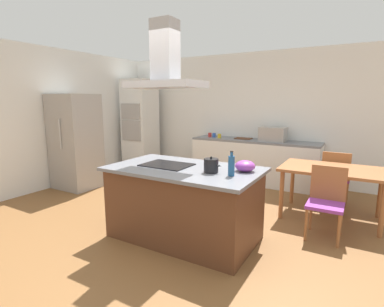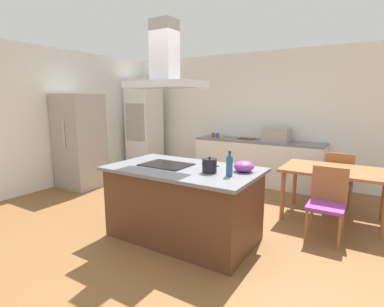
% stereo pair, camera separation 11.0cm
% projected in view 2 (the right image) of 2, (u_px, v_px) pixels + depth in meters
% --- Properties ---
extents(ground, '(16.00, 16.00, 0.00)m').
position_uv_depth(ground, '(232.00, 202.00, 5.00)').
color(ground, brown).
extents(wall_back, '(7.20, 0.10, 2.70)m').
position_uv_depth(wall_back, '(268.00, 117.00, 6.23)').
color(wall_back, white).
rests_on(wall_back, ground).
extents(wall_left, '(0.10, 8.80, 2.70)m').
position_uv_depth(wall_left, '(71.00, 118.00, 6.13)').
color(wall_left, white).
rests_on(wall_left, ground).
extents(kitchen_island, '(1.84, 1.07, 0.90)m').
position_uv_depth(kitchen_island, '(183.00, 202.00, 3.67)').
color(kitchen_island, '#59331E').
rests_on(kitchen_island, ground).
extents(cooktop, '(0.60, 0.44, 0.01)m').
position_uv_depth(cooktop, '(166.00, 165.00, 3.72)').
color(cooktop, black).
rests_on(cooktop, kitchen_island).
extents(tea_kettle, '(0.22, 0.17, 0.19)m').
position_uv_depth(tea_kettle, '(210.00, 166.00, 3.32)').
color(tea_kettle, black).
rests_on(tea_kettle, kitchen_island).
extents(olive_oil_bottle, '(0.07, 0.07, 0.27)m').
position_uv_depth(olive_oil_bottle, '(229.00, 166.00, 3.16)').
color(olive_oil_bottle, navy).
rests_on(olive_oil_bottle, kitchen_island).
extents(mixing_bowl, '(0.23, 0.23, 0.13)m').
position_uv_depth(mixing_bowl, '(244.00, 166.00, 3.37)').
color(mixing_bowl, purple).
rests_on(mixing_bowl, kitchen_island).
extents(back_counter, '(2.60, 0.62, 0.90)m').
position_uv_depth(back_counter, '(257.00, 162.00, 6.11)').
color(back_counter, silver).
rests_on(back_counter, ground).
extents(countertop_microwave, '(0.50, 0.38, 0.28)m').
position_uv_depth(countertop_microwave, '(276.00, 134.00, 5.81)').
color(countertop_microwave, '#9E9993').
rests_on(countertop_microwave, back_counter).
extents(coffee_mug_red, '(0.08, 0.08, 0.09)m').
position_uv_depth(coffee_mug_red, '(213.00, 135.00, 6.56)').
color(coffee_mug_red, red).
rests_on(coffee_mug_red, back_counter).
extents(coffee_mug_blue, '(0.08, 0.08, 0.09)m').
position_uv_depth(coffee_mug_blue, '(217.00, 135.00, 6.51)').
color(coffee_mug_blue, '#2D56B2').
rests_on(coffee_mug_blue, back_counter).
extents(coffee_mug_yellow, '(0.08, 0.08, 0.09)m').
position_uv_depth(coffee_mug_yellow, '(223.00, 136.00, 6.36)').
color(coffee_mug_yellow, gold).
rests_on(coffee_mug_yellow, back_counter).
extents(cutting_board, '(0.34, 0.24, 0.02)m').
position_uv_depth(cutting_board, '(247.00, 139.00, 6.21)').
color(cutting_board, '#59331E').
rests_on(cutting_board, back_counter).
extents(wall_oven_stack, '(0.70, 0.66, 2.20)m').
position_uv_depth(wall_oven_stack, '(144.00, 125.00, 7.27)').
color(wall_oven_stack, silver).
rests_on(wall_oven_stack, ground).
extents(refrigerator, '(0.80, 0.73, 1.82)m').
position_uv_depth(refrigerator, '(80.00, 141.00, 5.81)').
color(refrigerator, '#9E9993').
rests_on(refrigerator, ground).
extents(dining_table, '(1.40, 0.90, 0.75)m').
position_uv_depth(dining_table, '(335.00, 175.00, 4.18)').
color(dining_table, '#995B33').
rests_on(dining_table, ground).
extents(chair_facing_back_wall, '(0.42, 0.42, 0.89)m').
position_uv_depth(chair_facing_back_wall, '(339.00, 176.00, 4.76)').
color(chair_facing_back_wall, purple).
rests_on(chair_facing_back_wall, ground).
extents(chair_facing_island, '(0.42, 0.42, 0.89)m').
position_uv_depth(chair_facing_island, '(327.00, 199.00, 3.65)').
color(chair_facing_island, purple).
rests_on(chair_facing_island, ground).
extents(range_hood, '(0.90, 0.55, 0.78)m').
position_uv_depth(range_hood, '(165.00, 67.00, 3.50)').
color(range_hood, '#ADADB2').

